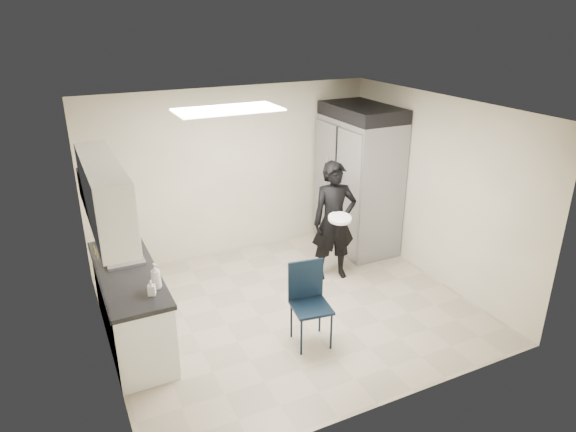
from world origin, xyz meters
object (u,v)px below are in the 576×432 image
commercial_fridge (358,185)px  folding_chair (311,308)px  lower_counter (132,307)px  man_tuxedo (334,221)px

commercial_fridge → folding_chair: 2.89m
lower_counter → folding_chair: 2.08m
folding_chair → man_tuxedo: man_tuxedo is taller
lower_counter → man_tuxedo: bearing=6.3°
lower_counter → folding_chair: (1.83, -0.98, 0.05)m
folding_chair → man_tuxedo: (1.06, 1.30, 0.39)m
lower_counter → folding_chair: size_ratio=2.00×
folding_chair → man_tuxedo: size_ratio=0.55×
commercial_fridge → man_tuxedo: 1.18m
lower_counter → commercial_fridge: commercial_fridge is taller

